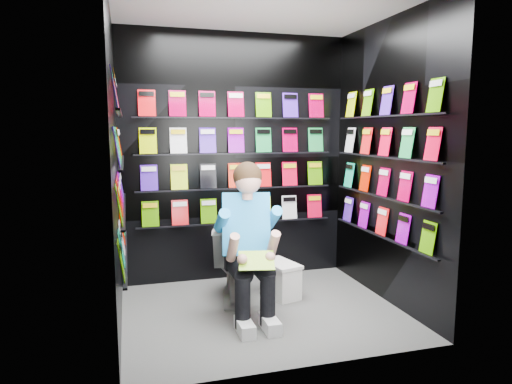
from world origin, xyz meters
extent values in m
plane|color=#5A5A58|center=(0.00, 0.00, 0.00)|extent=(2.40, 2.40, 0.00)
plane|color=white|center=(0.00, 0.00, 2.60)|extent=(2.40, 2.40, 0.00)
cube|color=black|center=(0.00, 1.00, 1.30)|extent=(2.40, 0.04, 2.60)
cube|color=black|center=(0.00, -1.00, 1.30)|extent=(2.40, 0.04, 2.60)
cube|color=black|center=(-1.20, 0.00, 1.30)|extent=(0.04, 2.00, 2.60)
cube|color=black|center=(1.20, 0.00, 1.30)|extent=(0.04, 2.00, 2.60)
imported|color=white|center=(-0.16, 0.37, 0.37)|extent=(0.57, 0.82, 0.73)
cube|color=white|center=(0.28, 0.31, 0.15)|extent=(0.32, 0.45, 0.31)
cube|color=white|center=(0.28, 0.31, 0.32)|extent=(0.35, 0.48, 0.03)
cube|color=green|center=(-0.16, -0.36, 0.58)|extent=(0.31, 0.22, 0.12)
camera|label=1|loc=(-1.11, -3.70, 1.60)|focal=32.00mm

